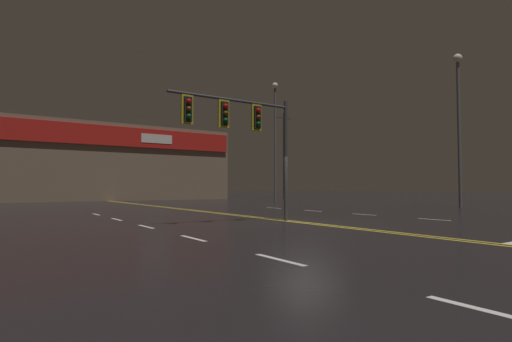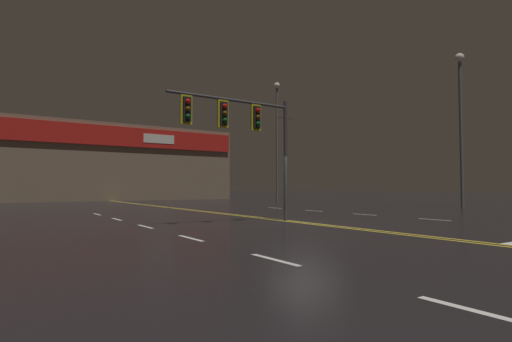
% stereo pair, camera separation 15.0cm
% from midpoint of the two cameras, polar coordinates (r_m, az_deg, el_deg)
% --- Properties ---
extents(ground_plane, '(200.00, 200.00, 0.00)m').
position_cam_midpoint_polar(ground_plane, '(14.75, 7.15, -7.36)').
color(ground_plane, black).
extents(road_markings, '(15.66, 60.00, 0.01)m').
position_cam_midpoint_polar(road_markings, '(14.50, 13.82, -7.38)').
color(road_markings, gold).
rests_on(road_markings, ground).
extents(traffic_signal_median, '(5.00, 0.36, 4.70)m').
position_cam_midpoint_polar(traffic_signal_median, '(14.64, -2.37, 6.95)').
color(traffic_signal_median, '#38383D').
rests_on(traffic_signal_median, ground).
extents(streetlight_near_right, '(0.56, 0.56, 11.02)m').
position_cam_midpoint_polar(streetlight_near_right, '(37.09, 3.13, 6.32)').
color(streetlight_near_right, '#59595E').
rests_on(streetlight_near_right, ground).
extents(streetlight_median_approach, '(0.56, 0.56, 9.78)m').
position_cam_midpoint_polar(streetlight_median_approach, '(28.51, 27.32, 7.85)').
color(streetlight_median_approach, '#59595E').
rests_on(streetlight_median_approach, ground).
extents(building_backdrop, '(25.73, 10.23, 7.52)m').
position_cam_midpoint_polar(building_backdrop, '(45.18, -21.23, 0.95)').
color(building_backdrop, '#7A6651').
rests_on(building_backdrop, ground).
extents(utility_pole_row, '(45.17, 0.26, 12.80)m').
position_cam_midpoint_polar(utility_pole_row, '(39.44, -23.79, 4.81)').
color(utility_pole_row, '#4C3828').
rests_on(utility_pole_row, ground).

